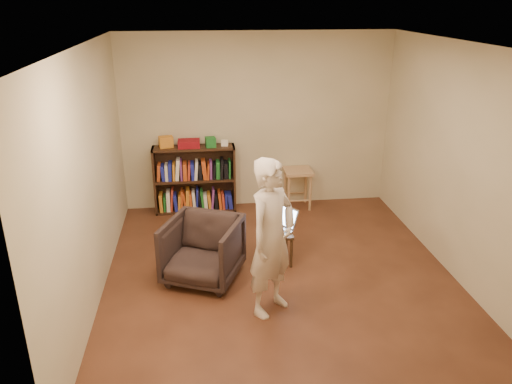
{
  "coord_description": "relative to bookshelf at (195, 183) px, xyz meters",
  "views": [
    {
      "loc": [
        -0.88,
        -4.96,
        3.04
      ],
      "look_at": [
        -0.24,
        0.35,
        0.94
      ],
      "focal_mm": 35.0,
      "sensor_mm": 36.0,
      "label": 1
    }
  ],
  "objects": [
    {
      "name": "floor",
      "position": [
        0.96,
        -2.09,
        -0.44
      ],
      "size": [
        4.5,
        4.5,
        0.0
      ],
      "primitive_type": "plane",
      "color": "#412215",
      "rests_on": "ground"
    },
    {
      "name": "ceiling",
      "position": [
        0.96,
        -2.09,
        2.16
      ],
      "size": [
        4.5,
        4.5,
        0.0
      ],
      "primitive_type": "plane",
      "color": "silver",
      "rests_on": "wall_back"
    },
    {
      "name": "wall_back",
      "position": [
        0.96,
        0.16,
        0.86
      ],
      "size": [
        4.0,
        0.0,
        4.0
      ],
      "primitive_type": "plane",
      "rotation": [
        1.57,
        0.0,
        0.0
      ],
      "color": "beige",
      "rests_on": "floor"
    },
    {
      "name": "wall_left",
      "position": [
        -1.04,
        -2.09,
        0.86
      ],
      "size": [
        0.0,
        4.5,
        4.5
      ],
      "primitive_type": "plane",
      "rotation": [
        1.57,
        0.0,
        1.57
      ],
      "color": "beige",
      "rests_on": "floor"
    },
    {
      "name": "wall_right",
      "position": [
        2.96,
        -2.09,
        0.86
      ],
      "size": [
        0.0,
        4.5,
        4.5
      ],
      "primitive_type": "plane",
      "rotation": [
        1.57,
        0.0,
        -1.57
      ],
      "color": "beige",
      "rests_on": "floor"
    },
    {
      "name": "bookshelf",
      "position": [
        0.0,
        0.0,
        0.0
      ],
      "size": [
        1.2,
        0.3,
        1.0
      ],
      "color": "black",
      "rests_on": "floor"
    },
    {
      "name": "box_yellow",
      "position": [
        -0.39,
        0.02,
        0.64
      ],
      "size": [
        0.22,
        0.18,
        0.16
      ],
      "primitive_type": "cube",
      "rotation": [
        0.0,
        0.0,
        0.2
      ],
      "color": "orange",
      "rests_on": "bookshelf"
    },
    {
      "name": "red_cloth",
      "position": [
        -0.06,
        -0.01,
        0.61
      ],
      "size": [
        0.31,
        0.23,
        0.1
      ],
      "primitive_type": "cube",
      "rotation": [
        0.0,
        0.0,
        -0.01
      ],
      "color": "maroon",
      "rests_on": "bookshelf"
    },
    {
      "name": "box_green",
      "position": [
        0.25,
        -0.04,
        0.63
      ],
      "size": [
        0.16,
        0.16,
        0.14
      ],
      "primitive_type": "cube",
      "rotation": [
        0.0,
        0.0,
        0.12
      ],
      "color": "#1D6C26",
      "rests_on": "bookshelf"
    },
    {
      "name": "box_white",
      "position": [
        0.46,
        -0.0,
        0.6
      ],
      "size": [
        0.11,
        0.11,
        0.08
      ],
      "primitive_type": "cube",
      "rotation": [
        0.0,
        0.0,
        -0.16
      ],
      "color": "white",
      "rests_on": "bookshelf"
    },
    {
      "name": "stool",
      "position": [
        1.55,
        -0.06,
        0.05
      ],
      "size": [
        0.42,
        0.42,
        0.6
      ],
      "color": "#A67D51",
      "rests_on": "floor"
    },
    {
      "name": "armchair",
      "position": [
        0.07,
        -2.02,
        -0.07
      ],
      "size": [
        1.04,
        1.05,
        0.73
      ],
      "primitive_type": "imported",
      "rotation": [
        0.0,
        0.0,
        -0.4
      ],
      "color": "#2D221E",
      "rests_on": "floor"
    },
    {
      "name": "side_table",
      "position": [
        0.95,
        -1.71,
        -0.1
      ],
      "size": [
        0.4,
        0.4,
        0.41
      ],
      "color": "black",
      "rests_on": "floor"
    },
    {
      "name": "laptop",
      "position": [
        1.0,
        -1.67,
        0.03
      ],
      "size": [
        0.51,
        0.51,
        0.26
      ],
      "rotation": [
        0.0,
        0.0,
        -0.9
      ],
      "color": "#ADAEB2",
      "rests_on": "side_table"
    },
    {
      "name": "person",
      "position": [
        0.75,
        -2.7,
        0.38
      ],
      "size": [
        0.71,
        0.7,
        1.64
      ],
      "primitive_type": "imported",
      "rotation": [
        0.0,
        0.0,
        0.76
      ],
      "color": "beige",
      "rests_on": "floor"
    }
  ]
}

